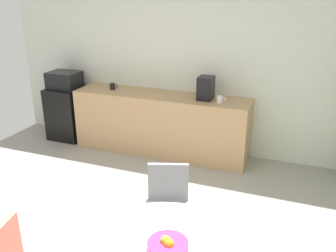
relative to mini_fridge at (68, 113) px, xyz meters
The scene contains 9 objects.
wall_back 2.25m from the mini_fridge, ahead, with size 6.00×0.10×2.60m, color silver.
counter_block 1.65m from the mini_fridge, ahead, with size 2.60×0.60×0.90m, color tan.
mini_fridge is the anchor object (origin of this frame).
microwave 0.55m from the mini_fridge, ahead, with size 0.48×0.38×0.26m, color black.
chair_gray 3.20m from the mini_fridge, 38.22° to the right, with size 0.53×0.53×0.83m.
fruit_bowl 4.10m from the mini_fridge, 45.42° to the right, with size 0.27×0.27×0.11m.
mug_white 1.01m from the mini_fridge, ahead, with size 0.13×0.08×0.09m.
mug_green 2.59m from the mini_fridge, ahead, with size 0.13×0.08×0.09m.
coffee_maker 2.40m from the mini_fridge, ahead, with size 0.20×0.24×0.32m, color black.
Camera 1 is at (1.50, -2.02, 2.34)m, focal length 38.68 mm.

